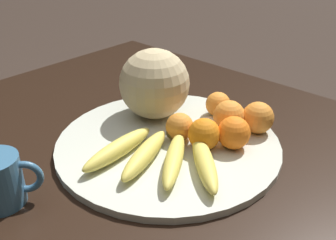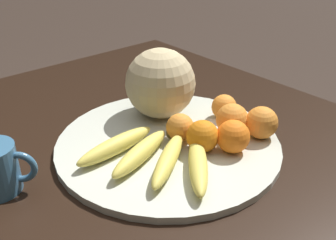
{
  "view_description": "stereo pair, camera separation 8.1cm",
  "coord_description": "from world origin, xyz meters",
  "views": [
    {
      "loc": [
        0.44,
        -0.5,
        1.23
      ],
      "look_at": [
        -0.04,
        0.02,
        0.84
      ],
      "focal_mm": 42.0,
      "sensor_mm": 36.0,
      "label": 1
    },
    {
      "loc": [
        0.5,
        -0.45,
        1.23
      ],
      "look_at": [
        -0.04,
        0.02,
        0.84
      ],
      "focal_mm": 42.0,
      "sensor_mm": 36.0,
      "label": 2
    }
  ],
  "objects": [
    {
      "name": "melon",
      "position": [
        -0.14,
        0.08,
        0.87
      ],
      "size": [
        0.16,
        0.16,
        0.16
      ],
      "color": "#C6B284",
      "rests_on": "fruit_bowl"
    },
    {
      "name": "orange_mid_center",
      "position": [
        -0.03,
        0.18,
        0.82
      ],
      "size": [
        0.06,
        0.06,
        0.06
      ],
      "color": "orange",
      "rests_on": "fruit_bowl"
    },
    {
      "name": "orange_back_right",
      "position": [
        0.08,
        0.18,
        0.83
      ],
      "size": [
        0.07,
        0.07,
        0.07
      ],
      "color": "orange",
      "rests_on": "fruit_bowl"
    },
    {
      "name": "orange_front_left",
      "position": [
        0.03,
        0.14,
        0.83
      ],
      "size": [
        0.07,
        0.07,
        0.07
      ],
      "color": "orange",
      "rests_on": "fruit_bowl"
    },
    {
      "name": "kitchen_table",
      "position": [
        0.0,
        0.0,
        0.67
      ],
      "size": [
        1.32,
        0.98,
        0.78
      ],
      "color": "black",
      "rests_on": "ground_plane"
    },
    {
      "name": "fruit_bowl",
      "position": [
        -0.04,
        0.02,
        0.79
      ],
      "size": [
        0.47,
        0.47,
        0.02
      ],
      "color": "beige",
      "rests_on": "kitchen_table"
    },
    {
      "name": "produce_tag",
      "position": [
        -0.0,
        0.14,
        0.8
      ],
      "size": [
        0.09,
        0.07,
        0.0
      ],
      "rotation": [
        0.0,
        0.0,
        -0.56
      ],
      "color": "white",
      "rests_on": "fruit_bowl"
    },
    {
      "name": "orange_top_small",
      "position": [
        0.08,
        0.09,
        0.83
      ],
      "size": [
        0.07,
        0.07,
        0.07
      ],
      "color": "orange",
      "rests_on": "fruit_bowl"
    },
    {
      "name": "banana_bunch",
      "position": [
        0.01,
        -0.05,
        0.81
      ],
      "size": [
        0.26,
        0.25,
        0.04
      ],
      "rotation": [
        0.0,
        0.0,
        5.18
      ],
      "color": "brown",
      "rests_on": "fruit_bowl"
    },
    {
      "name": "orange_front_right",
      "position": [
        -0.03,
        0.04,
        0.82
      ],
      "size": [
        0.06,
        0.06,
        0.06
      ],
      "color": "orange",
      "rests_on": "fruit_bowl"
    },
    {
      "name": "orange_back_left",
      "position": [
        0.03,
        0.05,
        0.83
      ],
      "size": [
        0.07,
        0.07,
        0.07
      ],
      "color": "orange",
      "rests_on": "fruit_bowl"
    }
  ]
}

